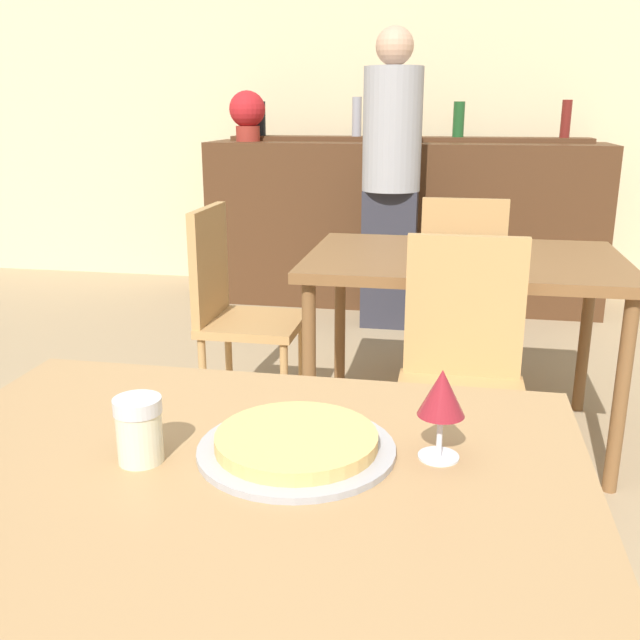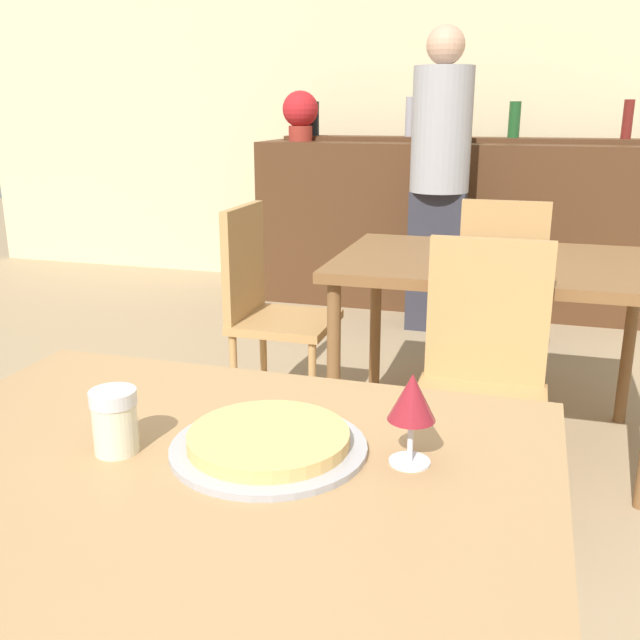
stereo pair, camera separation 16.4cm
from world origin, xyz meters
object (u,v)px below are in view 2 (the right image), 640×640
object	(u,v)px
chair_far_side_back	(501,284)
cheese_shaker	(115,421)
pizza_tray	(269,442)
chair_far_side_left	(267,301)
wine_glass	(412,400)
person_standing	(440,172)
potted_plant	(300,113)
chair_far_side_front	(482,370)

from	to	relation	value
chair_far_side_back	cheese_shaker	distance (m)	2.40
pizza_tray	cheese_shaker	distance (m)	0.27
chair_far_side_left	wine_glass	bearing A→B (deg)	-151.77
chair_far_side_back	cheese_shaker	world-z (taller)	chair_far_side_back
cheese_shaker	person_standing	distance (m)	3.24
pizza_tray	cheese_shaker	world-z (taller)	cheese_shaker
chair_far_side_left	potted_plant	world-z (taller)	potted_plant
person_standing	wine_glass	distance (m)	3.15
chair_far_side_left	person_standing	size ratio (longest dim) A/B	0.53
wine_glass	cheese_shaker	bearing A→B (deg)	-168.15
cheese_shaker	person_standing	bearing A→B (deg)	87.78
chair_far_side_left	pizza_tray	distance (m)	1.79
chair_far_side_back	cheese_shaker	xyz separation A→B (m)	(-0.55, -2.32, 0.26)
chair_far_side_left	wine_glass	xyz separation A→B (m)	(0.88, -1.64, 0.32)
chair_far_side_front	cheese_shaker	size ratio (longest dim) A/B	8.07
potted_plant	chair_far_side_back	bearing A→B (deg)	-44.99
chair_far_side_back	chair_far_side_left	world-z (taller)	same
person_standing	potted_plant	world-z (taller)	person_standing
chair_far_side_back	person_standing	distance (m)	1.09
chair_far_side_left	pizza_tray	bearing A→B (deg)	-159.03
chair_far_side_left	chair_far_side_back	bearing A→B (deg)	-57.92
cheese_shaker	chair_far_side_back	bearing A→B (deg)	76.75
chair_far_side_left	pizza_tray	xyz separation A→B (m)	(0.64, -1.66, 0.22)
chair_far_side_back	chair_far_side_left	distance (m)	1.10
chair_far_side_left	wine_glass	distance (m)	1.88
chair_far_side_left	pizza_tray	size ratio (longest dim) A/B	2.66
pizza_tray	cheese_shaker	size ratio (longest dim) A/B	3.03
pizza_tray	potted_plant	bearing A→B (deg)	107.22
wine_glass	potted_plant	distance (m)	3.93
pizza_tray	cheese_shaker	xyz separation A→B (m)	(-0.25, -0.08, 0.04)
chair_far_side_back	potted_plant	xyz separation A→B (m)	(-1.44, 1.44, 0.75)
cheese_shaker	potted_plant	size ratio (longest dim) A/B	0.34
cheese_shaker	wine_glass	distance (m)	0.51
chair_far_side_back	pizza_tray	bearing A→B (deg)	82.49
person_standing	potted_plant	distance (m)	1.19
chair_far_side_back	person_standing	xyz separation A→B (m)	(-0.42, 0.91, 0.43)
chair_far_side_front	cheese_shaker	world-z (taller)	chair_far_side_front
chair_far_side_back	pizza_tray	size ratio (longest dim) A/B	2.66
chair_far_side_back	wine_glass	distance (m)	2.24
chair_far_side_front	person_standing	world-z (taller)	person_standing
chair_far_side_back	wine_glass	world-z (taller)	chair_far_side_back
chair_far_side_front	potted_plant	xyz separation A→B (m)	(-1.44, 2.61, 0.75)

